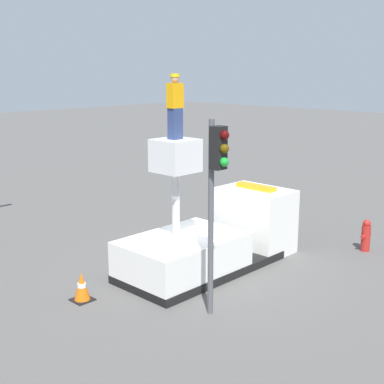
{
  "coord_description": "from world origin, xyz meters",
  "views": [
    {
      "loc": [
        -11.16,
        -10.4,
        5.97
      ],
      "look_at": [
        -1.53,
        -1.07,
        2.86
      ],
      "focal_mm": 50.0,
      "sensor_mm": 36.0,
      "label": 1
    }
  ],
  "objects_px": {
    "worker": "(175,107)",
    "traffic_cone_rear": "(82,287)",
    "traffic_light_pole": "(216,180)",
    "fire_hydrant": "(366,236)",
    "bucket_truck": "(213,239)"
  },
  "relations": [
    {
      "from": "traffic_cone_rear",
      "to": "worker",
      "type": "bearing_deg",
      "value": -16.07
    },
    {
      "from": "bucket_truck",
      "to": "fire_hydrant",
      "type": "distance_m",
      "value": 5.34
    },
    {
      "from": "worker",
      "to": "traffic_light_pole",
      "type": "bearing_deg",
      "value": -111.68
    },
    {
      "from": "traffic_light_pole",
      "to": "traffic_cone_rear",
      "type": "relative_size",
      "value": 6.25
    },
    {
      "from": "fire_hydrant",
      "to": "traffic_cone_rear",
      "type": "xyz_separation_m",
      "value": [
        -8.87,
        3.52,
        -0.16
      ]
    },
    {
      "from": "traffic_cone_rear",
      "to": "fire_hydrant",
      "type": "bearing_deg",
      "value": -21.63
    },
    {
      "from": "bucket_truck",
      "to": "traffic_cone_rear",
      "type": "distance_m",
      "value": 4.39
    },
    {
      "from": "fire_hydrant",
      "to": "worker",
      "type": "bearing_deg",
      "value": 156.05
    },
    {
      "from": "traffic_light_pole",
      "to": "fire_hydrant",
      "type": "distance_m",
      "value": 7.66
    },
    {
      "from": "worker",
      "to": "traffic_light_pole",
      "type": "distance_m",
      "value": 2.91
    },
    {
      "from": "worker",
      "to": "traffic_cone_rear",
      "type": "relative_size",
      "value": 2.26
    },
    {
      "from": "bucket_truck",
      "to": "worker",
      "type": "height_order",
      "value": "worker"
    },
    {
      "from": "bucket_truck",
      "to": "traffic_light_pole",
      "type": "relative_size",
      "value": 1.25
    },
    {
      "from": "fire_hydrant",
      "to": "traffic_cone_rear",
      "type": "bearing_deg",
      "value": 158.37
    },
    {
      "from": "traffic_cone_rear",
      "to": "bucket_truck",
      "type": "bearing_deg",
      "value": -10.28
    }
  ]
}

